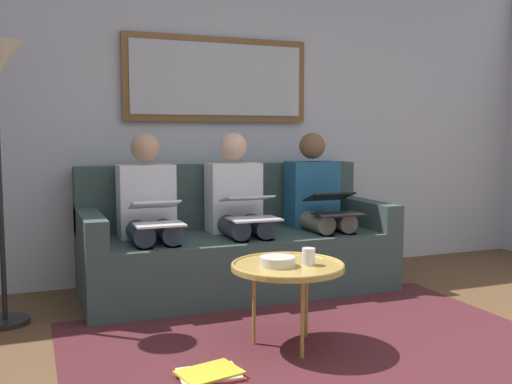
{
  "coord_description": "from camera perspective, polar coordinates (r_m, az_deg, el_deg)",
  "views": [
    {
      "loc": [
        1.39,
        1.83,
        1.13
      ],
      "look_at": [
        0.0,
        -1.7,
        0.75
      ],
      "focal_mm": 40.67,
      "sensor_mm": 36.0,
      "label": 1
    }
  ],
  "objects": [
    {
      "name": "laptop_silver",
      "position": [
        3.92,
        -0.58,
        -1.52
      ],
      "size": [
        0.33,
        0.38,
        0.16
      ],
      "color": "silver"
    },
    {
      "name": "framed_mirror",
      "position": [
        4.57,
        -3.78,
        10.98
      ],
      "size": [
        1.47,
        0.05,
        0.65
      ],
      "color": "brown"
    },
    {
      "name": "wall_rear",
      "position": [
        4.64,
        -4.11,
        7.8
      ],
      "size": [
        6.0,
        0.12,
        2.6
      ],
      "primitive_type": "cube",
      "color": "#B7BCC6",
      "rests_on": "ground_plane"
    },
    {
      "name": "couch",
      "position": [
        4.26,
        -2.07,
        -5.36
      ],
      "size": [
        2.2,
        0.9,
        0.9
      ],
      "color": "#384C47",
      "rests_on": "ground_plane"
    },
    {
      "name": "coffee_table",
      "position": [
        3.08,
        3.14,
        -7.39
      ],
      "size": [
        0.6,
        0.6,
        0.45
      ],
      "color": "tan",
      "rests_on": "ground_plane"
    },
    {
      "name": "cup",
      "position": [
        3.07,
        5.19,
        -6.34
      ],
      "size": [
        0.07,
        0.07,
        0.09
      ],
      "primitive_type": "cylinder",
      "color": "silver",
      "rests_on": "coffee_table"
    },
    {
      "name": "bowl",
      "position": [
        3.04,
        2.12,
        -6.84
      ],
      "size": [
        0.19,
        0.19,
        0.05
      ],
      "primitive_type": "cylinder",
      "color": "beige",
      "rests_on": "coffee_table"
    },
    {
      "name": "magazine_stack",
      "position": [
        2.83,
        -4.55,
        -17.41
      ],
      "size": [
        0.32,
        0.26,
        0.03
      ],
      "color": "red",
      "rests_on": "ground_plane"
    },
    {
      "name": "laptop_black",
      "position": [
        4.2,
        7.61,
        -1.21
      ],
      "size": [
        0.33,
        0.36,
        0.16
      ],
      "color": "black"
    },
    {
      "name": "area_rug",
      "position": [
        3.22,
        5.74,
        -14.77
      ],
      "size": [
        2.6,
        1.8,
        0.01
      ],
      "primitive_type": "cube",
      "color": "#4C1E23",
      "rests_on": "ground_plane"
    },
    {
      "name": "person_middle",
      "position": [
        4.15,
        -1.77,
        -1.49
      ],
      "size": [
        0.38,
        0.58,
        1.14
      ],
      "color": "silver",
      "rests_on": "couch"
    },
    {
      "name": "person_left",
      "position": [
        4.41,
        6.09,
        -1.1
      ],
      "size": [
        0.38,
        0.58,
        1.14
      ],
      "color": "#235B84",
      "rests_on": "couch"
    },
    {
      "name": "laptop_white",
      "position": [
        3.75,
        -9.76,
        -2.06
      ],
      "size": [
        0.31,
        0.35,
        0.15
      ],
      "color": "white"
    },
    {
      "name": "person_right",
      "position": [
        3.98,
        -10.47,
        -1.89
      ],
      "size": [
        0.38,
        0.58,
        1.14
      ],
      "color": "silver",
      "rests_on": "couch"
    }
  ]
}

